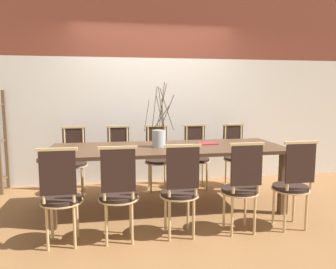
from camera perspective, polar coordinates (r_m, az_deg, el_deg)
ground_plane at (r=4.18m, az=0.00°, el=-12.69°), size 16.00×16.00×0.00m
wall_rear at (r=5.26m, az=-2.50°, el=9.16°), size 12.00×0.06×3.20m
dining_table at (r=4.00m, az=0.00°, el=-3.36°), size 2.83×1.02×0.78m
chair_near_leftend at (r=3.21m, az=-18.19°, el=-9.77°), size 0.39×0.39×0.95m
chair_near_left at (r=3.18m, az=-8.63°, el=-9.68°), size 0.39×0.39×0.95m
chair_near_center at (r=3.24m, az=2.16°, el=-9.25°), size 0.39×0.39×0.95m
chair_near_right at (r=3.42m, az=12.70°, el=-8.53°), size 0.39×0.39×0.95m
chair_near_rightend at (r=3.67m, az=21.00°, el=-7.75°), size 0.39×0.39×0.95m
chair_far_leftend at (r=4.83m, az=-16.11°, el=-4.00°), size 0.39×0.39×0.95m
chair_far_left at (r=4.80m, az=-8.57°, el=-3.86°), size 0.39×0.39×0.95m
chair_far_center at (r=4.84m, az=-1.84°, el=-3.68°), size 0.39×0.39×0.95m
chair_far_right at (r=4.95m, az=4.94°, el=-3.45°), size 0.39×0.39×0.95m
chair_far_rightend at (r=5.14m, az=11.60°, el=-3.17°), size 0.39×0.39×0.95m
vase_centerpiece at (r=3.96m, az=-1.61°, el=-0.44°), size 0.37×0.37×0.78m
book_stack at (r=4.21m, az=6.92°, el=-1.59°), size 0.25×0.18×0.01m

